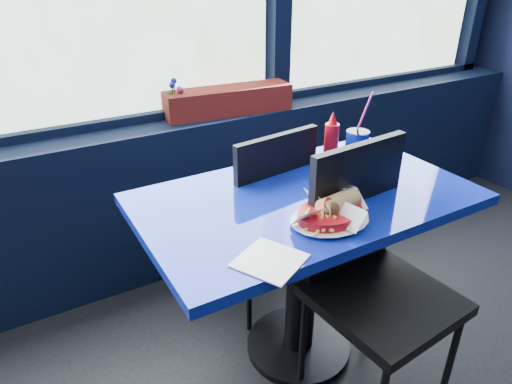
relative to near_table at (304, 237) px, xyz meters
name	(u,v)px	position (x,y,z in m)	size (l,w,h in m)	color
window_sill	(156,200)	(-0.30, 0.87, -0.17)	(5.00, 0.26, 0.80)	black
near_table	(304,237)	(0.00, 0.00, 0.00)	(1.20, 0.70, 0.75)	black
chair_near_front	(371,265)	(0.11, -0.25, -0.01)	(0.47, 0.47, 0.96)	black
chair_near_back	(264,210)	(0.02, 0.32, -0.05)	(0.46, 0.46, 0.91)	black
planter_box	(228,100)	(0.12, 0.86, 0.30)	(0.65, 0.16, 0.13)	maroon
flower_vase	(177,108)	(-0.14, 0.89, 0.29)	(0.12, 0.12, 0.20)	silver
food_basket	(331,213)	(-0.05, -0.19, 0.21)	(0.28, 0.28, 0.09)	#A90B14
ketchup_bottle	(331,140)	(0.25, 0.19, 0.28)	(0.06, 0.06, 0.22)	#A90B14
soda_cup	(357,148)	(0.32, 0.11, 0.26)	(0.09, 0.09, 0.31)	navy
napkin	(270,260)	(-0.33, -0.28, 0.18)	(0.17, 0.17, 0.00)	white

